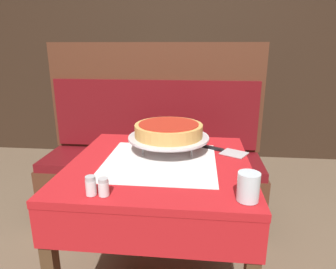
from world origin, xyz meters
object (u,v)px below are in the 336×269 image
at_px(pizza_pan_stand, 169,138).
at_px(pepper_shaker, 104,187).
at_px(dining_table_rear, 162,108).
at_px(deep_dish_pizza, 169,130).
at_px(booth_bench, 153,169).
at_px(salt_shaker, 91,186).
at_px(dining_table_front, 160,184).
at_px(water_glass_near, 248,187).
at_px(pizza_server, 221,150).
at_px(condiment_caddy, 162,95).

bearing_deg(pizza_pan_stand, pepper_shaker, -110.81).
relative_size(dining_table_rear, deep_dish_pizza, 2.27).
bearing_deg(dining_table_rear, pizza_pan_stand, -81.58).
bearing_deg(booth_bench, pizza_pan_stand, -73.91).
bearing_deg(pizza_pan_stand, deep_dish_pizza, 0.00).
distance_m(dining_table_rear, salt_shaker, 2.01).
distance_m(dining_table_front, water_glass_near, 0.49).
xyz_separation_m(dining_table_front, pizza_server, (0.28, 0.17, 0.12)).
height_order(deep_dish_pizza, condiment_caddy, condiment_caddy).
height_order(pizza_pan_stand, pizza_server, pizza_pan_stand).
distance_m(dining_table_front, deep_dish_pizza, 0.26).
bearing_deg(dining_table_front, salt_shaker, -120.53).
bearing_deg(pepper_shaker, water_glass_near, 2.13).
relative_size(water_glass_near, salt_shaker, 1.42).
xyz_separation_m(pizza_pan_stand, condiment_caddy, (-0.22, 1.52, -0.03)).
distance_m(deep_dish_pizza, salt_shaker, 0.53).
bearing_deg(dining_table_rear, booth_bench, -87.17).
xyz_separation_m(dining_table_rear, pizza_server, (0.48, -1.50, 0.10)).
height_order(dining_table_front, pizza_server, pizza_server).
relative_size(dining_table_rear, salt_shaker, 10.69).
bearing_deg(condiment_caddy, pizza_server, -72.15).
relative_size(dining_table_rear, water_glass_near, 7.53).
relative_size(pizza_server, salt_shaker, 4.01).
relative_size(pizza_pan_stand, salt_shaker, 5.63).
relative_size(dining_table_front, pepper_shaker, 12.55).
relative_size(dining_table_front, booth_bench, 0.51).
bearing_deg(pepper_shaker, deep_dish_pizza, 69.19).
relative_size(deep_dish_pizza, condiment_caddy, 2.27).
relative_size(pizza_server, pepper_shaker, 4.35).
bearing_deg(condiment_caddy, deep_dish_pizza, -81.75).
height_order(dining_table_rear, pizza_server, pizza_server).
bearing_deg(booth_bench, water_glass_near, -65.40).
distance_m(salt_shaker, condiment_caddy, 1.99).
bearing_deg(water_glass_near, deep_dish_pizza, 124.84).
xyz_separation_m(booth_bench, salt_shaker, (-0.04, -1.10, 0.41)).
bearing_deg(water_glass_near, pepper_shaker, -177.87).
bearing_deg(pepper_shaker, salt_shaker, -180.00).
bearing_deg(booth_bench, deep_dish_pizza, -73.91).
height_order(deep_dish_pizza, salt_shaker, deep_dish_pizza).
bearing_deg(deep_dish_pizza, salt_shaker, -115.48).
bearing_deg(pizza_server, dining_table_rear, 107.89).
bearing_deg(pizza_pan_stand, dining_table_front, -100.87).
bearing_deg(salt_shaker, dining_table_front, 59.47).
distance_m(deep_dish_pizza, pizza_server, 0.28).
bearing_deg(water_glass_near, pizza_server, 96.65).
height_order(water_glass_near, pepper_shaker, water_glass_near).
bearing_deg(condiment_caddy, water_glass_near, -74.82).
relative_size(booth_bench, water_glass_near, 15.83).
xyz_separation_m(pizza_server, water_glass_near, (0.06, -0.49, 0.05)).
height_order(pizza_pan_stand, water_glass_near, water_glass_near).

